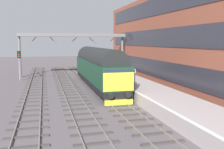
% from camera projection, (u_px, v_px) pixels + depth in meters
% --- Properties ---
extents(ground_plane, '(140.00, 140.00, 0.00)m').
position_uv_depth(ground_plane, '(106.00, 95.00, 26.15)').
color(ground_plane, '#5F575B').
rests_on(ground_plane, ground).
extents(track_main, '(2.50, 60.00, 0.15)m').
position_uv_depth(track_main, '(106.00, 95.00, 26.14)').
color(track_main, gray).
rests_on(track_main, ground).
extents(track_adjacent_west, '(2.50, 60.00, 0.15)m').
position_uv_depth(track_adjacent_west, '(72.00, 96.00, 25.28)').
color(track_adjacent_west, gray).
rests_on(track_adjacent_west, ground).
extents(track_adjacent_far_west, '(2.50, 60.00, 0.15)m').
position_uv_depth(track_adjacent_far_west, '(33.00, 98.00, 24.36)').
color(track_adjacent_far_west, gray).
rests_on(track_adjacent_far_west, ground).
extents(station_platform, '(4.00, 44.00, 1.01)m').
position_uv_depth(station_platform, '(140.00, 89.00, 26.99)').
color(station_platform, '#B4A8A7').
rests_on(station_platform, ground).
extents(station_building, '(6.04, 39.43, 11.25)m').
position_uv_depth(station_building, '(176.00, 39.00, 32.71)').
color(station_building, brown).
rests_on(station_building, ground).
extents(diesel_locomotive, '(2.74, 17.65, 4.68)m').
position_uv_depth(diesel_locomotive, '(98.00, 67.00, 29.83)').
color(diesel_locomotive, black).
rests_on(diesel_locomotive, ground).
extents(signal_post_near, '(0.44, 0.22, 4.09)m').
position_uv_depth(signal_post_near, '(19.00, 62.00, 35.37)').
color(signal_post_near, gray).
rests_on(signal_post_near, ground).
extents(platform_number_sign, '(0.10, 0.44, 1.90)m').
position_uv_depth(platform_number_sign, '(135.00, 76.00, 23.55)').
color(platform_number_sign, slate).
rests_on(platform_number_sign, station_platform).
extents(waiting_passenger, '(0.45, 0.48, 1.64)m').
position_uv_depth(waiting_passenger, '(128.00, 74.00, 27.25)').
color(waiting_passenger, '#32333C').
rests_on(waiting_passenger, station_platform).
extents(overhead_footbridge, '(16.38, 2.00, 6.61)m').
position_uv_depth(overhead_footbridge, '(73.00, 37.00, 40.23)').
color(overhead_footbridge, slate).
rests_on(overhead_footbridge, ground).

